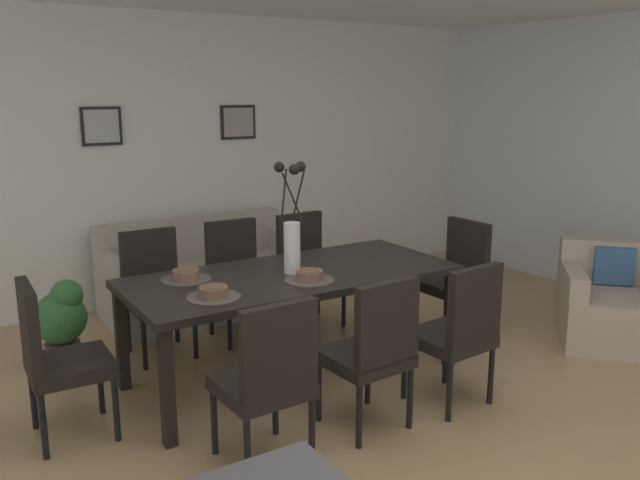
# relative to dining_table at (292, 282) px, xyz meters

# --- Properties ---
(ground_plane) EXTENTS (9.00, 9.00, 0.00)m
(ground_plane) POSITION_rel_dining_table_xyz_m (-0.15, -1.06, -0.67)
(ground_plane) COLOR tan
(back_wall_panel) EXTENTS (9.00, 0.10, 2.60)m
(back_wall_panel) POSITION_rel_dining_table_xyz_m (-0.15, 2.19, 0.63)
(back_wall_panel) COLOR white
(back_wall_panel) RESTS_ON ground
(dining_table) EXTENTS (2.20, 0.98, 0.74)m
(dining_table) POSITION_rel_dining_table_xyz_m (0.00, 0.00, 0.00)
(dining_table) COLOR black
(dining_table) RESTS_ON ground
(dining_chair_near_left) EXTENTS (0.45, 0.45, 0.92)m
(dining_chair_near_left) POSITION_rel_dining_table_xyz_m (-0.66, -0.90, -0.16)
(dining_chair_near_left) COLOR black
(dining_chair_near_left) RESTS_ON ground
(dining_chair_near_right) EXTENTS (0.44, 0.44, 0.92)m
(dining_chair_near_right) POSITION_rel_dining_table_xyz_m (-0.64, 0.92, -0.16)
(dining_chair_near_right) COLOR black
(dining_chair_near_right) RESTS_ON ground
(dining_chair_far_left) EXTENTS (0.47, 0.47, 0.92)m
(dining_chair_far_left) POSITION_rel_dining_table_xyz_m (0.02, -0.89, -0.16)
(dining_chair_far_left) COLOR black
(dining_chair_far_left) RESTS_ON ground
(dining_chair_far_right) EXTENTS (0.45, 0.45, 0.92)m
(dining_chair_far_right) POSITION_rel_dining_table_xyz_m (0.03, 0.92, -0.16)
(dining_chair_far_right) COLOR black
(dining_chair_far_right) RESTS_ON ground
(dining_chair_mid_left) EXTENTS (0.47, 0.47, 0.92)m
(dining_chair_mid_left) POSITION_rel_dining_table_xyz_m (0.64, -0.92, -0.16)
(dining_chair_mid_left) COLOR black
(dining_chair_mid_left) RESTS_ON ground
(dining_chair_mid_right) EXTENTS (0.45, 0.45, 0.92)m
(dining_chair_mid_right) POSITION_rel_dining_table_xyz_m (0.65, 0.89, -0.16)
(dining_chair_mid_right) COLOR black
(dining_chair_mid_right) RESTS_ON ground
(dining_chair_head_west) EXTENTS (0.45, 0.45, 0.92)m
(dining_chair_head_west) POSITION_rel_dining_table_xyz_m (-1.53, -0.02, -0.16)
(dining_chair_head_west) COLOR black
(dining_chair_head_west) RESTS_ON ground
(dining_chair_head_east) EXTENTS (0.46, 0.46, 0.92)m
(dining_chair_head_east) POSITION_rel_dining_table_xyz_m (1.51, 0.01, -0.16)
(dining_chair_head_east) COLOR black
(dining_chair_head_east) RESTS_ON ground
(centerpiece_vase) EXTENTS (0.21, 0.23, 0.73)m
(centerpiece_vase) POSITION_rel_dining_table_xyz_m (0.00, 0.00, 0.35)
(centerpiece_vase) COLOR white
(centerpiece_vase) RESTS_ON dining_table
(placemat_near_left) EXTENTS (0.32, 0.32, 0.01)m
(placemat_near_left) POSITION_rel_dining_table_xyz_m (-0.66, -0.22, 0.07)
(placemat_near_left) COLOR #4C4742
(placemat_near_left) RESTS_ON dining_table
(bowl_near_left) EXTENTS (0.17, 0.17, 0.07)m
(bowl_near_left) POSITION_rel_dining_table_xyz_m (-0.66, -0.22, 0.11)
(bowl_near_left) COLOR brown
(bowl_near_left) RESTS_ON dining_table
(placemat_near_right) EXTENTS (0.32, 0.32, 0.01)m
(placemat_near_right) POSITION_rel_dining_table_xyz_m (-0.66, 0.22, 0.07)
(placemat_near_right) COLOR #4C4742
(placemat_near_right) RESTS_ON dining_table
(bowl_near_right) EXTENTS (0.17, 0.17, 0.07)m
(bowl_near_right) POSITION_rel_dining_table_xyz_m (-0.66, 0.22, 0.11)
(bowl_near_right) COLOR brown
(bowl_near_right) RESTS_ON dining_table
(placemat_far_left) EXTENTS (0.32, 0.32, 0.01)m
(placemat_far_left) POSITION_rel_dining_table_xyz_m (-0.00, -0.22, 0.07)
(placemat_far_left) COLOR #4C4742
(placemat_far_left) RESTS_ON dining_table
(bowl_far_left) EXTENTS (0.17, 0.17, 0.07)m
(bowl_far_left) POSITION_rel_dining_table_xyz_m (-0.00, -0.22, 0.11)
(bowl_far_left) COLOR brown
(bowl_far_left) RESTS_ON dining_table
(sofa) EXTENTS (1.74, 0.84, 0.80)m
(sofa) POSITION_rel_dining_table_xyz_m (0.05, 1.63, -0.39)
(sofa) COLOR #B2A899
(sofa) RESTS_ON ground
(armchair) EXTENTS (1.13, 1.13, 0.75)m
(armchair) POSITION_rel_dining_table_xyz_m (2.46, -0.76, -0.39)
(armchair) COLOR #B7A893
(armchair) RESTS_ON ground
(framed_picture_left) EXTENTS (0.34, 0.03, 0.33)m
(framed_picture_left) POSITION_rel_dining_table_xyz_m (-0.64, 2.12, 0.95)
(framed_picture_left) COLOR black
(framed_picture_center) EXTENTS (0.35, 0.03, 0.32)m
(framed_picture_center) POSITION_rel_dining_table_xyz_m (0.64, 2.12, 0.95)
(framed_picture_center) COLOR black
(potted_plant) EXTENTS (0.36, 0.36, 0.67)m
(potted_plant) POSITION_rel_dining_table_xyz_m (-1.31, 0.90, -0.30)
(potted_plant) COLOR brown
(potted_plant) RESTS_ON ground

